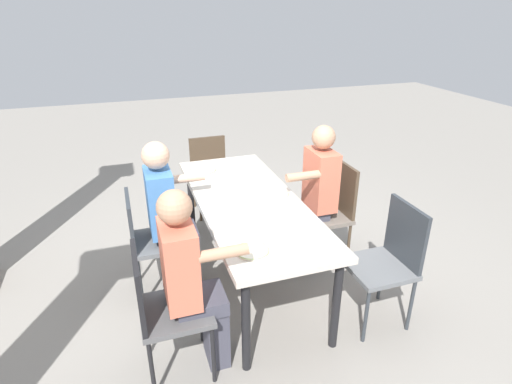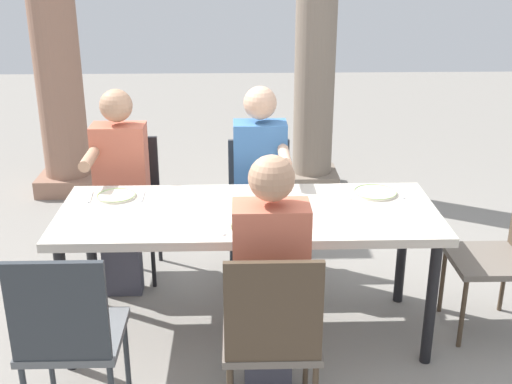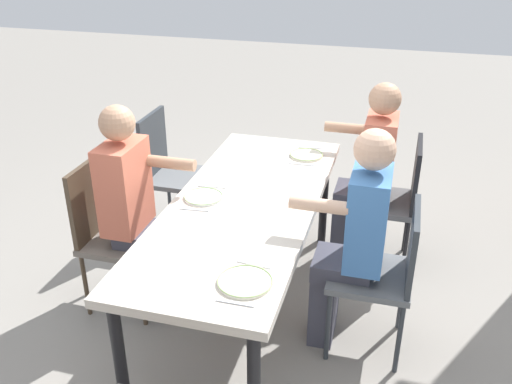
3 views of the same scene
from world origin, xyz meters
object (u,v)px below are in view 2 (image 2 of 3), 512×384
at_px(chair_west_north, 127,197).
at_px(dining_table, 248,221).
at_px(chair_west_south, 69,332).
at_px(diner_guest_third, 261,182).
at_px(diner_man_white, 269,277).
at_px(plate_1, 252,227).
at_px(plate_2, 375,192).
at_px(stone_column_near, 54,40).
at_px(stone_column_centre, 316,22).
at_px(chair_mid_south, 272,332).
at_px(diner_woman_green, 120,185).
at_px(chair_mid_north, 259,197).
at_px(chair_head_east, 504,252).
at_px(plate_0, 116,196).

bearing_deg(chair_west_north, dining_table, -45.54).
relative_size(chair_west_south, diner_guest_third, 0.73).
height_order(diner_man_white, plate_1, diner_man_white).
bearing_deg(plate_2, diner_man_white, -127.45).
xyz_separation_m(stone_column_near, plate_1, (1.62, -2.64, -0.58)).
bearing_deg(stone_column_centre, chair_mid_south, -99.50).
relative_size(chair_west_south, diner_woman_green, 0.73).
relative_size(dining_table, chair_mid_south, 2.21).
distance_m(chair_mid_south, plate_1, 0.64).
bearing_deg(stone_column_near, chair_mid_north, -42.82).
bearing_deg(diner_guest_third, plate_1, -95.10).
distance_m(dining_table, diner_man_white, 0.64).
bearing_deg(chair_west_south, chair_head_east, 20.05).
xyz_separation_m(chair_west_south, plate_2, (1.56, 1.05, 0.23)).
height_order(diner_guest_third, stone_column_near, stone_column_near).
distance_m(chair_west_north, chair_mid_south, 1.88).
distance_m(chair_mid_north, stone_column_near, 2.46).
bearing_deg(diner_guest_third, diner_woman_green, -179.45).
distance_m(chair_mid_north, plate_2, 0.93).
xyz_separation_m(chair_head_east, diner_woman_green, (-2.27, 0.63, 0.20)).
distance_m(dining_table, plate_2, 0.78).
bearing_deg(stone_column_near, chair_mid_south, -62.23).
height_order(diner_woman_green, stone_column_centre, stone_column_centre).
relative_size(diner_woman_green, diner_man_white, 0.99).
distance_m(chair_west_north, stone_column_centre, 2.34).
bearing_deg(diner_man_white, chair_head_east, 24.93).
height_order(chair_west_south, plate_1, chair_west_south).
relative_size(chair_mid_north, plate_1, 3.99).
relative_size(stone_column_near, plate_1, 12.32).
height_order(stone_column_near, plate_2, stone_column_near).
height_order(plate_1, plate_2, same).
bearing_deg(diner_woman_green, stone_column_near, 114.29).
distance_m(stone_column_centre, plate_2, 2.29).
relative_size(chair_west_south, stone_column_near, 0.34).
bearing_deg(chair_head_east, chair_mid_south, -148.81).
distance_m(chair_west_north, plate_1, 1.37).
xyz_separation_m(stone_column_near, plate_0, (0.85, -2.18, -0.58)).
bearing_deg(chair_west_north, chair_head_east, -19.98).
distance_m(chair_head_east, plate_1, 1.49).
bearing_deg(plate_0, stone_column_near, 111.31).
distance_m(diner_woman_green, plate_0, 0.43).
distance_m(chair_mid_south, plate_2, 1.27).
height_order(plate_0, plate_2, same).
relative_size(diner_man_white, stone_column_near, 0.48).
distance_m(dining_table, diner_guest_third, 0.64).
xyz_separation_m(chair_west_south, chair_head_east, (2.27, 0.83, -0.05)).
xyz_separation_m(chair_head_east, stone_column_centre, (-0.83, 2.40, 1.01)).
relative_size(chair_mid_north, diner_woman_green, 0.69).
xyz_separation_m(chair_mid_south, plate_0, (-0.85, 1.04, 0.25)).
xyz_separation_m(stone_column_centre, plate_0, (-1.39, -2.18, -0.72)).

